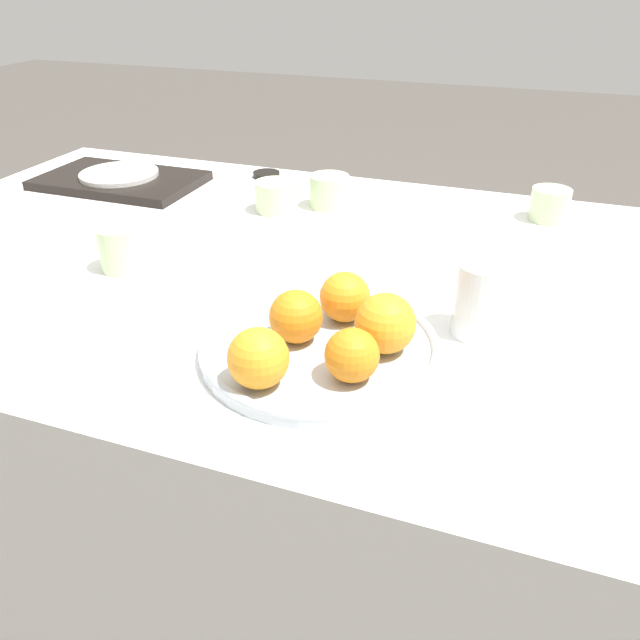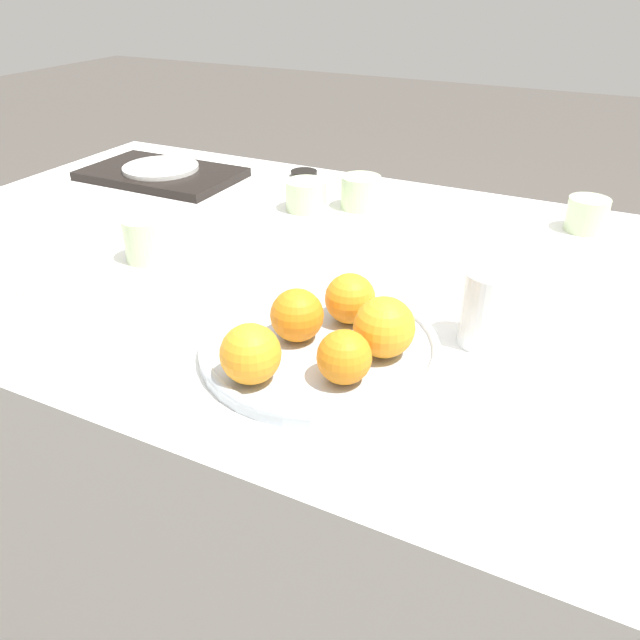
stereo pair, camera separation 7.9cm
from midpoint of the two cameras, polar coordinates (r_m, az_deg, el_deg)
ground_plane at (r=1.51m, az=-4.06°, el=-19.59°), size 12.00×12.00×0.00m
table at (r=1.26m, az=-4.64°, el=-9.25°), size 1.59×0.98×0.70m
fruit_platter at (r=0.81m, az=-2.79°, el=-2.46°), size 0.31×0.31×0.02m
orange_0 at (r=0.80m, az=-5.05°, el=0.23°), size 0.07×0.07×0.07m
orange_1 at (r=0.72m, az=-0.17°, el=-3.35°), size 0.07×0.07×0.07m
orange_2 at (r=0.78m, az=3.11°, el=-0.40°), size 0.08×0.08×0.08m
orange_3 at (r=0.84m, az=-0.39°, el=2.05°), size 0.07×0.07×0.07m
orange_4 at (r=0.72m, az=-8.80°, el=-3.57°), size 0.07×0.07×0.07m
water_glass at (r=0.85m, az=11.90°, el=1.80°), size 0.07×0.07×0.10m
serving_tray at (r=1.53m, az=-19.26°, el=11.92°), size 0.36×0.22×0.02m
side_plate at (r=1.52m, az=-19.36°, el=12.45°), size 0.17×0.17×0.01m
cup_0 at (r=1.29m, az=-5.87°, el=11.15°), size 0.08×0.08×0.06m
cup_1 at (r=1.09m, az=-19.76°, el=6.16°), size 0.07×0.07×0.07m
cup_2 at (r=1.30m, az=18.63°, el=9.94°), size 0.08×0.08×0.06m
cup_3 at (r=1.30m, az=-0.91°, el=11.66°), size 0.08×0.08×0.07m
napkin at (r=1.07m, az=-27.84°, el=1.99°), size 0.13×0.11×0.01m
soy_dish at (r=1.51m, az=-6.46°, el=13.06°), size 0.06×0.06×0.01m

